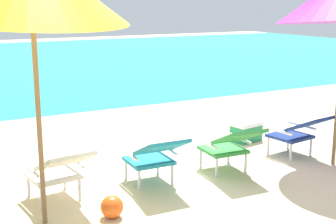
% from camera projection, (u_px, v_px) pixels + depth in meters
% --- Properties ---
extents(ground_plane, '(40.00, 40.00, 0.00)m').
position_uv_depth(ground_plane, '(79.00, 112.00, 9.83)').
color(ground_plane, beige).
extents(ocean_band, '(40.00, 18.00, 0.01)m').
position_uv_depth(ocean_band, '(0.00, 63.00, 17.46)').
color(ocean_band, '#28B2B7').
rests_on(ocean_band, ground_plane).
extents(lounge_chair_far_left, '(0.63, 0.93, 0.68)m').
position_uv_depth(lounge_chair_far_left, '(59.00, 169.00, 5.27)').
color(lounge_chair_far_left, silver).
rests_on(lounge_chair_far_left, ground_plane).
extents(lounge_chair_near_left, '(0.57, 0.89, 0.68)m').
position_uv_depth(lounge_chair_near_left, '(155.00, 155.00, 5.76)').
color(lounge_chair_near_left, teal).
rests_on(lounge_chair_near_left, ground_plane).
extents(lounge_chair_near_right, '(0.59, 0.90, 0.68)m').
position_uv_depth(lounge_chair_near_right, '(230.00, 144.00, 6.20)').
color(lounge_chair_near_right, '#338E3D').
rests_on(lounge_chair_near_right, ground_plane).
extents(lounge_chair_far_right, '(0.65, 0.94, 0.68)m').
position_uv_depth(lounge_chair_far_right, '(300.00, 130.00, 6.85)').
color(lounge_chair_far_right, navy).
rests_on(lounge_chair_far_right, ground_plane).
extents(beach_ball, '(0.24, 0.24, 0.24)m').
position_uv_depth(beach_ball, '(112.00, 207.00, 4.99)').
color(beach_ball, '#EA5619').
rests_on(beach_ball, ground_plane).
extents(cooler_box, '(0.52, 0.40, 0.32)m').
position_uv_depth(cooler_box, '(246.00, 131.00, 7.72)').
color(cooler_box, '#1E844C').
rests_on(cooler_box, ground_plane).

